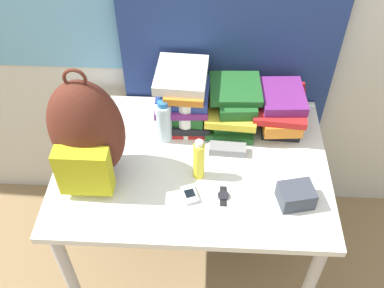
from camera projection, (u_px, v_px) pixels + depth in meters
name	position (u px, v px, depth m)	size (l,w,h in m)	color
curtain_blue	(232.00, 3.00, 1.77)	(0.93, 0.04, 2.50)	navy
desk	(192.00, 177.00, 1.90)	(1.10, 0.79, 0.78)	silver
backpack	(87.00, 134.00, 1.63)	(0.28, 0.25, 0.50)	#512319
book_stack_left	(184.00, 97.00, 1.90)	(0.24, 0.27, 0.26)	red
book_stack_center	(233.00, 106.00, 1.92)	(0.23, 0.29, 0.19)	#1E5623
book_stack_right	(280.00, 108.00, 1.91)	(0.24, 0.29, 0.18)	black
water_bottle	(164.00, 121.00, 1.84)	(0.07, 0.07, 0.20)	silver
sports_bottle	(186.00, 115.00, 1.85)	(0.07, 0.07, 0.23)	white
sunscreen_bottle	(199.00, 160.00, 1.71)	(0.04, 0.04, 0.19)	yellow
cell_phone	(190.00, 195.00, 1.69)	(0.08, 0.10, 0.02)	#B7BCC6
sunglasses_case	(228.00, 149.00, 1.84)	(0.15, 0.06, 0.04)	gray
camera_pouch	(296.00, 195.00, 1.65)	(0.14, 0.13, 0.08)	#383D47
wristwatch	(223.00, 196.00, 1.69)	(0.04, 0.09, 0.01)	black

